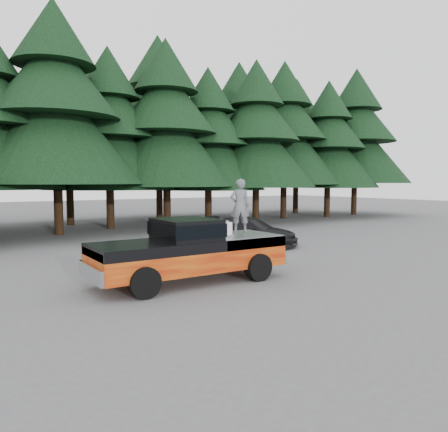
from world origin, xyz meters
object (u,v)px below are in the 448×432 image
air_compressor (219,230)px  man_on_bed (240,206)px  pickup_truck (189,260)px  parked_car (250,231)px

air_compressor → man_on_bed: man_on_bed is taller
pickup_truck → air_compressor: bearing=-13.5°
parked_car → pickup_truck: bearing=-169.1°
pickup_truck → parked_car: parked_car is taller
air_compressor → parked_car: (5.10, 5.29, -0.88)m
pickup_truck → man_on_bed: man_on_bed is taller
pickup_truck → air_compressor: 1.29m
air_compressor → pickup_truck: bearing=154.4°
air_compressor → parked_car: air_compressor is taller
air_compressor → man_on_bed: 1.47m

